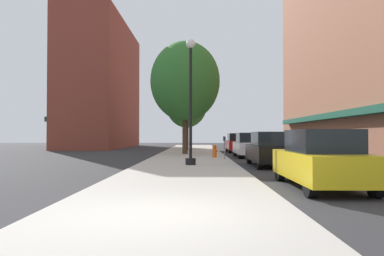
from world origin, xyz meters
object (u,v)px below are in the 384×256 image
parking_meter_near (224,145)px  car_white (249,145)px  car_black (270,150)px  car_red (237,143)px  tree_mid (185,81)px  fire_hydrant (215,151)px  tree_near (187,104)px  lamppost (191,99)px  car_yellow (321,160)px

parking_meter_near → car_white: bearing=62.4°
parking_meter_near → car_black: (1.95, -3.38, -0.14)m
car_red → car_black: bearing=-87.9°
tree_mid → car_white: 6.80m
fire_hydrant → tree_near: 13.57m
tree_mid → car_black: bearing=-64.5°
lamppost → car_yellow: 7.94m
parking_meter_near → car_yellow: (1.95, -10.46, -0.14)m
lamppost → tree_near: bearing=92.4°
lamppost → car_black: lamppost is taller
parking_meter_near → tree_near: bearing=100.4°
fire_hydrant → parking_meter_near: (0.49, -1.56, 0.43)m
car_yellow → car_black: bearing=90.0°
parking_meter_near → tree_near: 15.02m
fire_hydrant → lamppost: bearing=-104.1°
lamppost → car_white: (3.82, 7.65, -2.39)m
lamppost → car_yellow: bearing=-59.7°
lamppost → tree_mid: 10.10m
lamppost → car_white: bearing=63.5°
lamppost → car_red: lamppost is taller
tree_mid → car_white: tree_mid is taller
parking_meter_near → car_white: size_ratio=0.30×
fire_hydrant → car_white: (2.44, 2.17, 0.29)m
fire_hydrant → tree_near: size_ratio=0.12×
tree_near → lamppost: bearing=-87.6°
fire_hydrant → tree_mid: bearing=114.5°
tree_mid → car_black: 11.29m
fire_hydrant → car_white: car_white is taller
lamppost → parking_meter_near: 4.89m
car_black → car_white: (0.00, 7.10, 0.00)m
lamppost → car_black: size_ratio=1.37×
car_red → lamppost: bearing=-102.2°
car_yellow → car_red: size_ratio=1.00×
fire_hydrant → car_red: 9.74m
car_yellow → car_black: same height
parking_meter_near → car_red: bearing=79.9°
car_white → parking_meter_near: bearing=-119.8°
tree_near → car_white: (4.57, -10.62, -3.74)m
tree_near → car_black: bearing=-75.5°
lamppost → tree_mid: size_ratio=0.71×
tree_near → car_red: 6.79m
parking_meter_near → car_white: car_white is taller
fire_hydrant → car_yellow: 12.27m
tree_mid → car_yellow: size_ratio=1.94×
tree_mid → car_white: bearing=-26.1°
tree_near → car_black: (4.57, -17.72, -3.74)m
car_white → car_black: bearing=-92.2°
tree_mid → car_yellow: 17.57m
lamppost → tree_near: size_ratio=0.87×
car_white → car_red: same height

